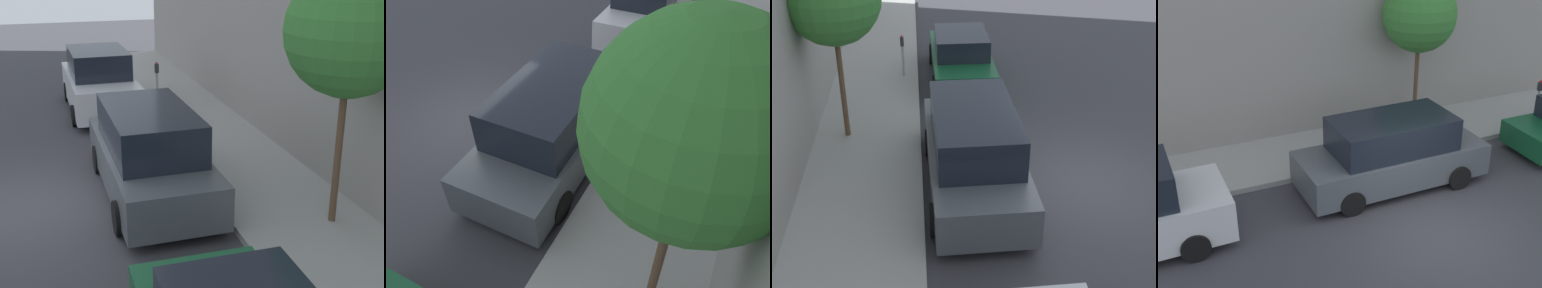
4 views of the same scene
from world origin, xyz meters
The scene contains 6 objects.
ground_plane centered at (0.00, 0.00, 0.00)m, with size 60.00×60.00×0.00m, color #38383D.
sidewalk centered at (4.82, 0.00, 0.07)m, with size 2.65×32.00×0.15m.
parked_minivan_second centered at (2.39, -0.09, 0.92)m, with size 2.02×4.92×1.90m.
parked_suv_third centered at (2.20, 6.63, 0.93)m, with size 2.08×4.83×1.98m.
parking_meter_far centered at (3.95, 5.96, 1.04)m, with size 0.11×0.15×1.45m.
street_tree centered at (5.34, -2.50, 3.64)m, with size 2.23×2.23×4.61m.
Camera 1 is at (0.28, -10.32, 4.92)m, focal length 50.00 mm.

